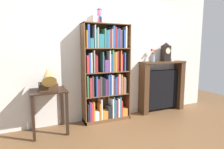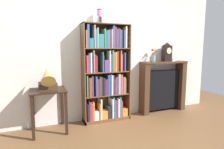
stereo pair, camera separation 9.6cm
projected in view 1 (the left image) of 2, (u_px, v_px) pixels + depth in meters
ground_plane at (110, 123)px, 3.64m from camera, size 8.06×6.40×0.02m
wall_back at (109, 53)px, 3.81m from camera, size 5.06×0.08×2.69m
bookshelf at (106, 76)px, 3.64m from camera, size 0.93×0.28×1.89m
cup_stack at (100, 16)px, 3.47m from camera, size 0.09×0.09×0.26m
side_table_left at (49, 100)px, 3.15m from camera, size 0.58×0.53×0.74m
gramophone at (48, 80)px, 3.02m from camera, size 0.30×0.48×0.46m
fireplace_mantel at (162, 87)px, 4.27m from camera, size 1.11×0.27×1.14m
mantel_clock at (166, 52)px, 4.17m from camera, size 0.18×0.15×0.42m
flower_vase at (153, 56)px, 4.06m from camera, size 0.10×0.11×0.28m
teacup_with_saucer at (171, 60)px, 4.26m from camera, size 0.14×0.14×0.05m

